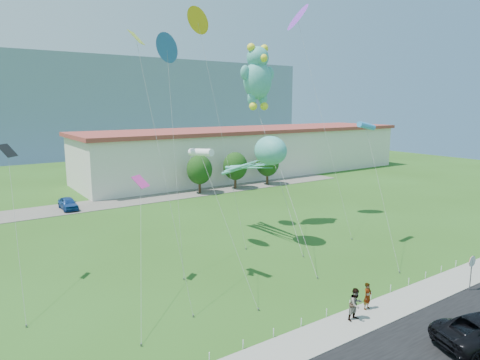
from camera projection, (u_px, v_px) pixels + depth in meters
The scene contains 23 objects.
ground at pixel (323, 304), 26.88m from camera, with size 160.00×160.00×0.00m, color #284D15.
sidewalk at pixel (357, 321), 24.63m from camera, with size 80.00×2.50×0.10m, color gray.
parking_strip at pixel (128, 201), 55.36m from camera, with size 70.00×6.00×0.06m, color #59544C.
hill_ridge at pixel (23, 104), 122.34m from camera, with size 160.00×50.00×25.00m, color slate.
warehouse at pixel (251, 151), 76.37m from camera, with size 61.00×15.00×8.20m.
stop_sign at pixel (472, 265), 28.40m from camera, with size 0.80×0.07×2.50m.
rope_fence at pixel (338, 308), 25.78m from camera, with size 26.05×0.05×0.50m.
tree_near at pixel (199, 170), 59.50m from camera, with size 3.60×3.60×5.47m.
tree_mid at pixel (235, 166), 62.82m from camera, with size 3.60×3.60×5.47m.
tree_far at pixel (267, 163), 66.15m from camera, with size 3.60×3.60×5.47m.
pedestrian_left at pixel (368, 296), 25.86m from camera, with size 0.61×0.40×1.66m, color gray.
pedestrian_right at pixel (356, 304), 24.56m from camera, with size 0.93×0.72×1.91m, color gray.
parked_car_blue at pixel (68, 203), 50.70m from camera, with size 1.69×4.19×1.43m, color navy.
octopus_kite at pixel (262, 157), 37.85m from camera, with size 3.15×14.35×9.70m.
teddy_bear_kite at pixel (258, 75), 41.23m from camera, with size 4.16×10.66×18.06m.
small_kite_black at pixel (9, 167), 27.97m from camera, with size 1.29×7.73×9.77m.
small_kite_blue at pixel (167, 53), 33.59m from camera, with size 2.99×6.81×17.43m.
small_kite_purple at pixel (299, 23), 43.34m from camera, with size 1.80×9.65×21.80m.
small_kite_yellow at pixel (144, 74), 26.57m from camera, with size 1.29×6.59×16.93m.
small_kite_cyan at pixel (367, 127), 36.51m from camera, with size 3.25×7.36×10.99m.
small_kite_orange at pixel (199, 26), 39.06m from camera, with size 1.80×7.96×20.61m.
small_kite_white at pixel (201, 153), 28.99m from camera, with size 0.77×7.20×9.60m.
small_kite_pink at pixel (141, 195), 28.20m from camera, with size 3.96×8.34×7.65m.
Camera 1 is at (-18.43, -17.81, 12.39)m, focal length 32.00 mm.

